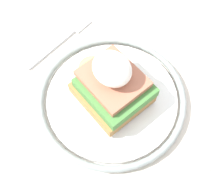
# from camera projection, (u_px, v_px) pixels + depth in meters

# --- Properties ---
(dining_table) EXTENTS (1.02, 0.90, 0.75)m
(dining_table) POSITION_uv_depth(u_px,v_px,m) (108.00, 154.00, 0.51)
(dining_table) COLOR beige
(dining_table) RESTS_ON ground_plane
(plate) EXTENTS (0.23, 0.23, 0.02)m
(plate) POSITION_uv_depth(u_px,v_px,m) (112.00, 98.00, 0.44)
(plate) COLOR white
(plate) RESTS_ON dining_table
(sandwich) EXTENTS (0.13, 0.09, 0.09)m
(sandwich) POSITION_uv_depth(u_px,v_px,m) (113.00, 84.00, 0.40)
(sandwich) COLOR #9E703D
(sandwich) RESTS_ON plate
(fork) EXTENTS (0.04, 0.15, 0.00)m
(fork) POSITION_uv_depth(u_px,v_px,m) (62.00, 40.00, 0.50)
(fork) COLOR silver
(fork) RESTS_ON dining_table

